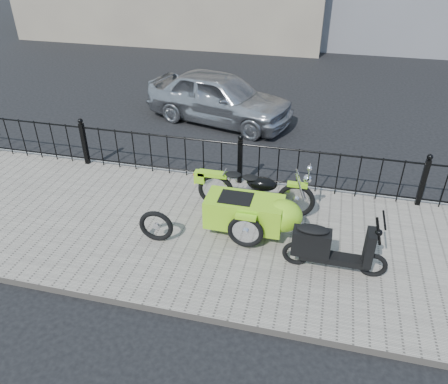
% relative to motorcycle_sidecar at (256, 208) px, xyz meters
% --- Properties ---
extents(ground, '(120.00, 120.00, 0.00)m').
position_rel_motorcycle_sidecar_xyz_m(ground, '(-0.62, 0.29, -0.59)').
color(ground, black).
rests_on(ground, ground).
extents(sidewalk, '(30.00, 3.80, 0.12)m').
position_rel_motorcycle_sidecar_xyz_m(sidewalk, '(-0.62, -0.21, -0.53)').
color(sidewalk, gray).
rests_on(sidewalk, ground).
extents(curb, '(30.00, 0.10, 0.12)m').
position_rel_motorcycle_sidecar_xyz_m(curb, '(-0.62, 1.73, -0.53)').
color(curb, gray).
rests_on(curb, ground).
extents(iron_fence, '(14.11, 0.11, 1.08)m').
position_rel_motorcycle_sidecar_xyz_m(iron_fence, '(-0.62, 1.59, -0.01)').
color(iron_fence, black).
rests_on(iron_fence, sidewalk).
extents(motorcycle_sidecar, '(2.28, 1.48, 0.98)m').
position_rel_motorcycle_sidecar_xyz_m(motorcycle_sidecar, '(0.00, 0.00, 0.00)').
color(motorcycle_sidecar, black).
rests_on(motorcycle_sidecar, sidewalk).
extents(scooter, '(1.59, 0.46, 1.08)m').
position_rel_motorcycle_sidecar_xyz_m(scooter, '(1.24, -0.71, -0.06)').
color(scooter, black).
rests_on(scooter, sidewalk).
extents(spare_tire, '(0.60, 0.12, 0.59)m').
position_rel_motorcycle_sidecar_xyz_m(spare_tire, '(-1.57, -0.67, -0.18)').
color(spare_tire, black).
rests_on(spare_tire, sidewalk).
extents(sedan_car, '(4.33, 2.59, 1.38)m').
position_rel_motorcycle_sidecar_xyz_m(sedan_car, '(-1.92, 4.94, 0.10)').
color(sedan_car, '#AAACB1').
rests_on(sedan_car, ground).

